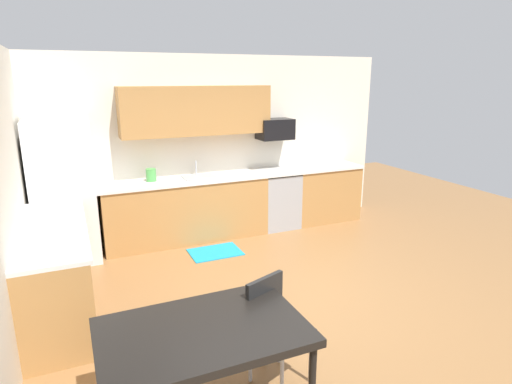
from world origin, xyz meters
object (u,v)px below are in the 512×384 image
Objects in this scene: oven_range at (277,199)px; chair_near_table at (274,322)px; dining_table at (203,336)px; microwave at (275,129)px; refrigerator at (63,192)px; kettle at (151,176)px.

chair_near_table is (-1.67, -3.28, 0.05)m from oven_range.
microwave is at bearing 57.14° from dining_table.
refrigerator reaches higher than oven_range.
refrigerator is 1.33× the size of dining_table.
oven_range is (3.13, 0.08, -0.48)m from refrigerator.
oven_range reaches higher than chair_near_table.
refrigerator is 2.05× the size of oven_range.
refrigerator is 3.20m from microwave.
kettle is (-1.98, -0.05, -0.56)m from microwave.
dining_table is at bearing -122.86° from microwave.
chair_near_table is at bearing 16.58° from dining_table.
microwave reaches higher than chair_near_table.
oven_range is at bearing 63.05° from chair_near_table.
oven_range is at bearing -90.00° from microwave.
kettle is at bearing 178.55° from oven_range.
microwave is 2.70× the size of kettle.
kettle is at bearing 95.26° from chair_near_table.
refrigerator reaches higher than dining_table.
oven_range is 4.18m from dining_table.
refrigerator is at bearing -178.54° from oven_range.
oven_range is 0.65× the size of dining_table.
chair_near_table is 3.39m from kettle.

